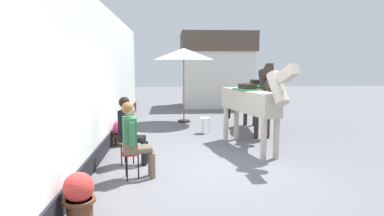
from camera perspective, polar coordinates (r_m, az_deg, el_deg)
name	(u,v)px	position (r m, az deg, el deg)	size (l,w,h in m)	color
ground_plane	(201,136)	(9.45, 1.63, -4.83)	(40.00, 40.00, 0.00)	slate
pub_facade_wall	(98,86)	(7.86, -16.01, 3.66)	(0.34, 14.00, 3.40)	white
distant_cottage	(217,69)	(15.97, 4.29, 6.78)	(3.40, 2.60, 3.50)	silver
seated_visitor_near	(133,136)	(5.93, -10.11, -4.82)	(0.61, 0.48, 1.39)	red
seated_visitor_far	(129,127)	(6.80, -10.87, -3.23)	(0.61, 0.48, 1.39)	gold
saddled_horse_near	(252,102)	(7.88, 10.29, 1.08)	(1.02, 2.94, 2.06)	#B2A899
saddled_horse_far	(257,94)	(9.99, 11.16, 2.43)	(0.61, 3.00, 2.06)	#2D231E
flower_planter_nearest	(79,195)	(4.72, -18.99, -14.07)	(0.43, 0.43, 0.64)	brown
flower_planter_farthest	(121,132)	(8.53, -12.25, -4.08)	(0.43, 0.43, 0.64)	brown
cafe_parasol	(184,54)	(11.48, -1.45, 9.26)	(2.10, 2.10, 2.58)	black
spare_stool_white	(205,120)	(9.75, 2.26, -2.05)	(0.32, 0.32, 0.46)	white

